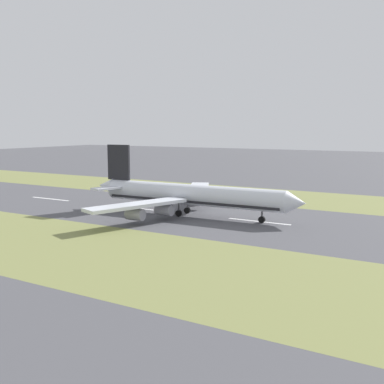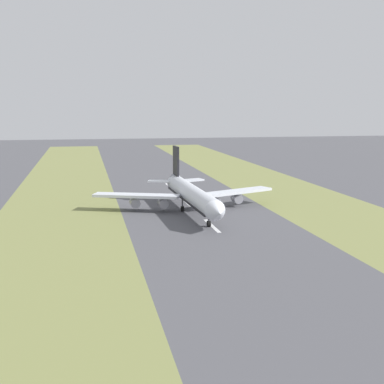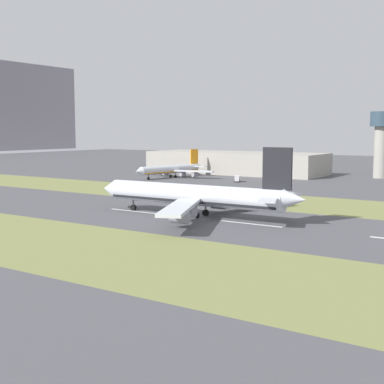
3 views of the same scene
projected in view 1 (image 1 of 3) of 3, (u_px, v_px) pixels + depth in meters
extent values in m
plane|color=#4C4C51|center=(183.00, 213.00, 134.72)|extent=(800.00, 800.00, 0.00)
cube|color=olive|center=(242.00, 194.00, 173.48)|extent=(40.00, 600.00, 0.01)
cube|color=olive|center=(76.00, 248.00, 95.97)|extent=(40.00, 600.00, 0.01)
cube|color=silver|center=(50.00, 199.00, 161.91)|extent=(1.20, 18.00, 0.01)
cube|color=silver|center=(140.00, 209.00, 142.40)|extent=(1.20, 18.00, 0.01)
cube|color=silver|center=(259.00, 221.00, 122.88)|extent=(1.20, 18.00, 0.01)
cylinder|color=silver|center=(192.00, 195.00, 130.04)|extent=(7.87, 56.17, 6.00)
cone|color=silver|center=(296.00, 203.00, 116.05)|extent=(6.04, 5.19, 5.88)
cone|color=silver|center=(107.00, 186.00, 144.16)|extent=(5.30, 6.17, 5.10)
cube|color=black|center=(192.00, 200.00, 130.28)|extent=(7.50, 53.92, 0.70)
cube|color=silver|center=(197.00, 189.00, 148.83)|extent=(28.94, 17.24, 0.90)
cube|color=silver|center=(137.00, 205.00, 118.14)|extent=(29.30, 15.59, 0.90)
cylinder|color=#93939E|center=(194.00, 201.00, 140.25)|extent=(3.36, 4.90, 3.20)
cylinder|color=#93939E|center=(197.00, 196.00, 149.75)|extent=(3.36, 4.90, 3.20)
cylinder|color=#93939E|center=(164.00, 210.00, 124.46)|extent=(3.36, 4.90, 3.20)
cylinder|color=#93939E|center=(135.00, 214.00, 118.17)|extent=(3.36, 4.90, 3.20)
cube|color=black|center=(119.00, 162.00, 140.77)|extent=(1.07, 8.02, 11.00)
cube|color=silver|center=(129.00, 184.00, 146.66)|extent=(10.90, 7.54, 0.60)
cube|color=silver|center=(108.00, 188.00, 137.01)|extent=(10.83, 7.00, 0.60)
cylinder|color=#59595E|center=(262.00, 214.00, 120.81)|extent=(0.50, 0.50, 3.20)
cylinder|color=black|center=(262.00, 220.00, 121.03)|extent=(0.96, 1.83, 1.80)
cylinder|color=#59595E|center=(187.00, 205.00, 134.23)|extent=(0.50, 0.50, 3.20)
cylinder|color=black|center=(187.00, 210.00, 134.45)|extent=(0.96, 1.83, 1.80)
cylinder|color=#59595E|center=(179.00, 208.00, 129.67)|extent=(0.50, 0.50, 3.20)
cylinder|color=black|center=(179.00, 213.00, 129.89)|extent=(0.96, 1.83, 1.80)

